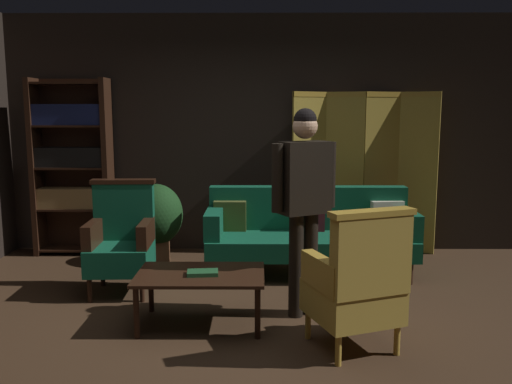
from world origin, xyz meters
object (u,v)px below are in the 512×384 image
Objects in this scene: bookshelf at (72,163)px; velvet_couch at (309,230)px; coffee_table at (201,279)px; standing_figure at (304,193)px; book_green_cloth at (203,273)px; folding_screen at (363,170)px; potted_plant at (156,217)px; armchair_wing_left at (121,240)px; armchair_gilt_accent at (357,284)px.

bookshelf reaches higher than velvet_couch.
standing_figure is at bearing 14.36° from coffee_table.
coffee_table is at bearing 117.92° from book_green_cloth.
velvet_couch is 1.72m from coffee_table.
folding_screen is 2.87m from coffee_table.
bookshelf is at bearing -178.46° from folding_screen.
bookshelf is 2.84m from coffee_table.
standing_figure is at bearing -37.28° from bookshelf.
bookshelf is 2.87m from book_green_cloth.
coffee_table is 1.07m from standing_figure.
velvet_couch is (2.70, -0.74, -0.63)m from bookshelf.
book_green_cloth is (-0.80, -0.25, -0.59)m from standing_figure.
velvet_couch is 1.70m from potted_plant.
standing_figure is 1.03m from book_green_cloth.
book_green_cloth is (0.84, -0.83, -0.05)m from armchair_wing_left.
velvet_couch is at bearing 18.96° from armchair_wing_left.
coffee_table is 0.08m from book_green_cloth.
armchair_gilt_accent is at bearing -32.49° from armchair_wing_left.
book_green_cloth is at bearing -162.42° from standing_figure.
standing_figure is 2.22m from potted_plant.
folding_screen is at bearing 78.67° from armchair_gilt_accent.
coffee_table is 1.89m from potted_plant.
armchair_wing_left is (-1.80, -0.62, 0.04)m from velvet_couch.
velvet_couch is 1.91m from armchair_wing_left.
coffee_table is at bearing -124.88° from velvet_couch.
book_green_cloth is at bearing -62.08° from coffee_table.
armchair_wing_left is at bearing 136.12° from coffee_table.
potted_plant is (-1.66, 0.35, 0.06)m from velvet_couch.
armchair_gilt_accent is at bearing -22.00° from coffee_table.
bookshelf reaches higher than armchair_gilt_accent.
armchair_gilt_accent is (1.15, -0.46, 0.12)m from coffee_table.
coffee_table is (-1.69, -2.24, -0.61)m from folding_screen.
armchair_gilt_accent and armchair_wing_left have the same top height.
coffee_table is at bearing -127.00° from folding_screen.
coffee_table is 1.13× the size of potted_plant.
armchair_gilt_accent is 0.92m from standing_figure.
armchair_wing_left is (-1.97, 1.25, 0.00)m from armchair_gilt_accent.
standing_figure is at bearing -113.05° from folding_screen.
armchair_wing_left reaches higher than coffee_table.
velvet_couch is at bearing 55.12° from coffee_table.
armchair_wing_left is 1.19m from book_green_cloth.
armchair_wing_left is at bearing 147.51° from armchair_gilt_accent.
folding_screen reaches higher than velvet_couch.
book_green_cloth is at bearing -51.50° from bookshelf.
velvet_couch is at bearing 94.99° from armchair_gilt_accent.
folding_screen is 2.46m from potted_plant.
armchair_gilt_accent is (-0.54, -2.70, -0.50)m from folding_screen.
armchair_wing_left reaches higher than book_green_cloth.
velvet_couch reaches higher than book_green_cloth.
folding_screen is at bearing 30.02° from armchair_wing_left.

